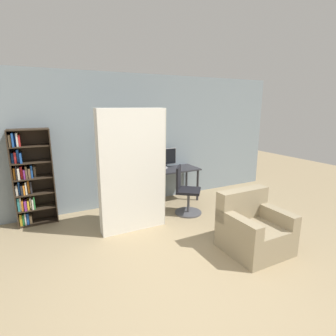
{
  "coord_description": "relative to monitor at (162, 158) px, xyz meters",
  "views": [
    {
      "loc": [
        -1.44,
        -2.09,
        2.06
      ],
      "look_at": [
        0.51,
        1.7,
        1.05
      ],
      "focal_mm": 28.0,
      "sensor_mm": 36.0,
      "label": 1
    }
  ],
  "objects": [
    {
      "name": "ground_plane",
      "position": [
        -1.02,
        -2.95,
        -0.96
      ],
      "size": [
        16.0,
        16.0,
        0.0
      ],
      "primitive_type": "plane",
      "color": "#9E8966"
    },
    {
      "name": "wall_back",
      "position": [
        -1.02,
        0.16,
        0.39
      ],
      "size": [
        8.0,
        0.06,
        2.7
      ],
      "color": "gray",
      "rests_on": "ground"
    },
    {
      "name": "desk",
      "position": [
        0.06,
        -0.17,
        -0.33
      ],
      "size": [
        1.33,
        0.59,
        0.73
      ],
      "color": "#2D2D33",
      "rests_on": "ground"
    },
    {
      "name": "monitor",
      "position": [
        0.0,
        0.0,
        0.0
      ],
      "size": [
        0.67,
        0.22,
        0.43
      ],
      "color": "#B7B7BC",
      "rests_on": "desk"
    },
    {
      "name": "office_chair",
      "position": [
        0.06,
        -0.91,
        -0.57
      ],
      "size": [
        0.62,
        0.62,
        0.94
      ],
      "color": "#4C4C51",
      "rests_on": "ground"
    },
    {
      "name": "bookshelf",
      "position": [
        -2.61,
        -0.01,
        -0.14
      ],
      "size": [
        0.65,
        0.34,
        1.69
      ],
      "color": "#2D2319",
      "rests_on": "ground"
    },
    {
      "name": "mattress_near",
      "position": [
        -1.07,
        -1.1,
        0.06
      ],
      "size": [
        1.1,
        0.27,
        2.03
      ],
      "color": "silver",
      "rests_on": "ground"
    },
    {
      "name": "armchair",
      "position": [
        0.25,
        -2.49,
        -0.64
      ],
      "size": [
        0.85,
        0.8,
        0.85
      ],
      "color": "gray",
      "rests_on": "ground"
    }
  ]
}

